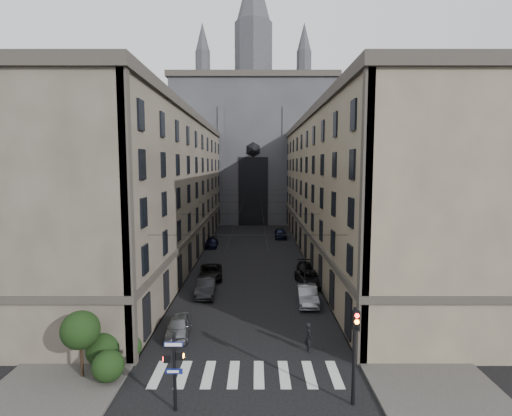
{
  "coord_description": "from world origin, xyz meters",
  "views": [
    {
      "loc": [
        0.58,
        -17.47,
        12.35
      ],
      "look_at": [
        0.58,
        12.81,
        9.1
      ],
      "focal_mm": 28.0,
      "sensor_mm": 36.0,
      "label": 1
    }
  ],
  "objects_px": {
    "pedestrian": "(309,337)",
    "car_right_near": "(307,295)",
    "pedestrian_signal_left": "(174,367)",
    "car_left_midnear": "(206,287)",
    "car_right_far": "(280,233)",
    "car_left_near": "(179,326)",
    "car_left_midfar": "(211,272)",
    "car_right_midfar": "(305,268)",
    "gothic_tower": "(254,141)",
    "car_right_midnear": "(310,278)",
    "traffic_light_right": "(355,344)",
    "car_left_far": "(211,243)"
  },
  "relations": [
    {
      "from": "gothic_tower",
      "to": "car_right_midnear",
      "type": "distance_m",
      "value": 55.29
    },
    {
      "from": "car_right_midfar",
      "to": "car_left_near",
      "type": "bearing_deg",
      "value": -122.29
    },
    {
      "from": "gothic_tower",
      "to": "car_right_near",
      "type": "distance_m",
      "value": 60.5
    },
    {
      "from": "car_left_midnear",
      "to": "car_right_near",
      "type": "distance_m",
      "value": 9.66
    },
    {
      "from": "car_left_midfar",
      "to": "car_right_near",
      "type": "xyz_separation_m",
      "value": [
        9.53,
        -8.02,
        0.07
      ]
    },
    {
      "from": "car_left_near",
      "to": "car_left_far",
      "type": "distance_m",
      "value": 31.69
    },
    {
      "from": "pedestrian",
      "to": "car_left_far",
      "type": "bearing_deg",
      "value": 5.14
    },
    {
      "from": "gothic_tower",
      "to": "car_right_midnear",
      "type": "xyz_separation_m",
      "value": [
        6.2,
        -52.22,
        -17.09
      ]
    },
    {
      "from": "pedestrian_signal_left",
      "to": "car_right_midnear",
      "type": "bearing_deg",
      "value": 65.42
    },
    {
      "from": "pedestrian_signal_left",
      "to": "car_right_near",
      "type": "bearing_deg",
      "value": 60.94
    },
    {
      "from": "car_left_midnear",
      "to": "car_right_far",
      "type": "bearing_deg",
      "value": 70.6
    },
    {
      "from": "pedestrian",
      "to": "car_right_near",
      "type": "bearing_deg",
      "value": -18.42
    },
    {
      "from": "car_left_midnear",
      "to": "car_right_far",
      "type": "height_order",
      "value": "car_left_midnear"
    },
    {
      "from": "car_left_near",
      "to": "car_right_midfar",
      "type": "height_order",
      "value": "car_left_near"
    },
    {
      "from": "car_left_midnear",
      "to": "gothic_tower",
      "type": "bearing_deg",
      "value": 82.89
    },
    {
      "from": "car_left_midnear",
      "to": "pedestrian",
      "type": "relative_size",
      "value": 2.56
    },
    {
      "from": "pedestrian_signal_left",
      "to": "gothic_tower",
      "type": "bearing_deg",
      "value": 87.26
    },
    {
      "from": "car_right_near",
      "to": "pedestrian_signal_left",
      "type": "bearing_deg",
      "value": -117.13
    },
    {
      "from": "car_right_midfar",
      "to": "car_right_midnear",
      "type": "bearing_deg",
      "value": -88.13
    },
    {
      "from": "traffic_light_right",
      "to": "car_left_near",
      "type": "xyz_separation_m",
      "value": [
        -10.65,
        8.46,
        -2.59
      ]
    },
    {
      "from": "car_left_midnear",
      "to": "car_right_near",
      "type": "relative_size",
      "value": 1.03
    },
    {
      "from": "car_left_far",
      "to": "car_right_near",
      "type": "xyz_separation_m",
      "value": [
        11.37,
        -24.93,
        0.13
      ]
    },
    {
      "from": "car_left_midnear",
      "to": "car_left_midfar",
      "type": "relative_size",
      "value": 0.95
    },
    {
      "from": "traffic_light_right",
      "to": "car_left_midnear",
      "type": "bearing_deg",
      "value": 119.18
    },
    {
      "from": "car_right_midnear",
      "to": "car_right_midfar",
      "type": "bearing_deg",
      "value": 82.11
    },
    {
      "from": "car_left_midnear",
      "to": "car_left_far",
      "type": "bearing_deg",
      "value": 92.28
    },
    {
      "from": "car_right_midnear",
      "to": "pedestrian",
      "type": "xyz_separation_m",
      "value": [
        -2.11,
        -14.74,
        0.26
      ]
    },
    {
      "from": "car_left_midfar",
      "to": "gothic_tower",
      "type": "bearing_deg",
      "value": 79.76
    },
    {
      "from": "traffic_light_right",
      "to": "pedestrian",
      "type": "relative_size",
      "value": 2.67
    },
    {
      "from": "pedestrian_signal_left",
      "to": "car_left_midnear",
      "type": "height_order",
      "value": "pedestrian_signal_left"
    },
    {
      "from": "gothic_tower",
      "to": "car_left_far",
      "type": "xyz_separation_m",
      "value": [
        -6.2,
        -32.9,
        -17.13
      ]
    },
    {
      "from": "traffic_light_right",
      "to": "pedestrian",
      "type": "bearing_deg",
      "value": 103.98
    },
    {
      "from": "car_left_far",
      "to": "car_left_midnear",
      "type": "bearing_deg",
      "value": -85.62
    },
    {
      "from": "car_left_far",
      "to": "pedestrian",
      "type": "xyz_separation_m",
      "value": [
        10.29,
        -34.05,
        0.3
      ]
    },
    {
      "from": "pedestrian",
      "to": "car_right_midnear",
      "type": "bearing_deg",
      "value": -19.83
    },
    {
      "from": "car_right_near",
      "to": "car_left_far",
      "type": "bearing_deg",
      "value": 116.43
    },
    {
      "from": "pedestrian",
      "to": "car_left_midnear",
      "type": "bearing_deg",
      "value": 24.18
    },
    {
      "from": "traffic_light_right",
      "to": "gothic_tower",
      "type": "bearing_deg",
      "value": 94.38
    },
    {
      "from": "gothic_tower",
      "to": "car_left_midfar",
      "type": "distance_m",
      "value": 52.84
    },
    {
      "from": "car_right_midfar",
      "to": "car_right_near",
      "type": "bearing_deg",
      "value": -94.12
    },
    {
      "from": "car_left_near",
      "to": "car_left_midfar",
      "type": "height_order",
      "value": "car_left_midfar"
    },
    {
      "from": "car_left_midnear",
      "to": "car_left_near",
      "type": "bearing_deg",
      "value": -98.15
    },
    {
      "from": "pedestrian",
      "to": "pedestrian_signal_left",
      "type": "bearing_deg",
      "value": 118.87
    },
    {
      "from": "traffic_light_right",
      "to": "car_right_midfar",
      "type": "height_order",
      "value": "traffic_light_right"
    },
    {
      "from": "car_left_midfar",
      "to": "car_right_midfar",
      "type": "xyz_separation_m",
      "value": [
        10.56,
        1.83,
        -0.09
      ]
    },
    {
      "from": "car_left_near",
      "to": "pedestrian",
      "type": "xyz_separation_m",
      "value": [
        9.14,
        -2.39,
        0.27
      ]
    },
    {
      "from": "car_left_midnear",
      "to": "car_right_midnear",
      "type": "height_order",
      "value": "car_left_midnear"
    },
    {
      "from": "pedestrian_signal_left",
      "to": "car_left_midfar",
      "type": "distance_m",
      "value": 23.71
    },
    {
      "from": "car_right_far",
      "to": "pedestrian",
      "type": "bearing_deg",
      "value": -90.44
    },
    {
      "from": "gothic_tower",
      "to": "car_left_midfar",
      "type": "relative_size",
      "value": 11.1
    }
  ]
}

